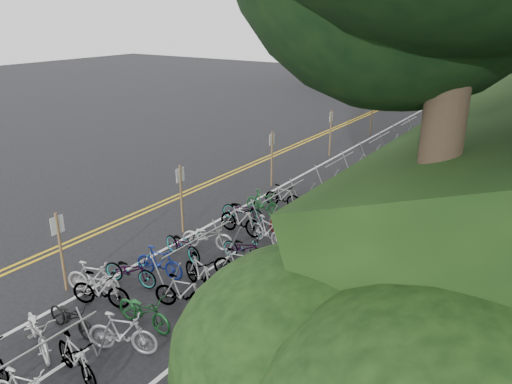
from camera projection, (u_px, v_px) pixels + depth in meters
ground at (51, 288)px, 14.24m from camera, size 120.00×120.00×0.00m
road_markings at (261, 192)px, 21.83m from camera, size 7.47×80.00×0.01m
red_curb at (389, 200)px, 20.68m from camera, size 0.25×28.00×0.10m
bike_rack_front at (31, 363)px, 9.90m from camera, size 1.14×3.30×1.17m
bike_racks_rest at (340, 166)px, 22.58m from camera, size 1.14×23.00×1.17m
signpost_near at (60, 247)px, 13.69m from camera, size 0.08×0.40×2.36m
signposts_rest at (304, 141)px, 24.41m from camera, size 0.08×18.40×2.50m
bike_front at (93, 278)px, 13.83m from camera, size 0.97×1.66×0.96m
bike_valet at (187, 263)px, 14.63m from camera, size 3.45×13.78×1.08m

